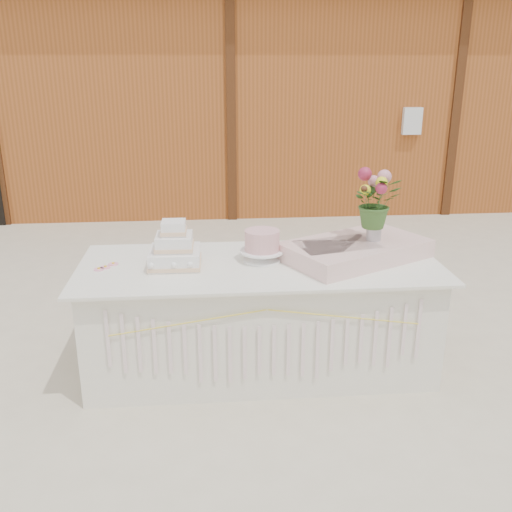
# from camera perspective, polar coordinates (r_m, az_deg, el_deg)

# --- Properties ---
(ground) EXTENTS (80.00, 80.00, 0.00)m
(ground) POSITION_cam_1_polar(r_m,az_deg,el_deg) (4.12, 0.37, -10.89)
(ground) COLOR beige
(ground) RESTS_ON ground
(barn) EXTENTS (12.60, 4.60, 3.30)m
(barn) POSITION_cam_1_polar(r_m,az_deg,el_deg) (9.57, -3.17, 16.62)
(barn) COLOR #994D20
(barn) RESTS_ON ground
(cake_table) EXTENTS (2.40, 1.00, 0.77)m
(cake_table) POSITION_cam_1_polar(r_m,az_deg,el_deg) (3.93, 0.39, -6.03)
(cake_table) COLOR white
(cake_table) RESTS_ON ground
(wedding_cake) EXTENTS (0.34, 0.34, 0.30)m
(wedding_cake) POSITION_cam_1_polar(r_m,az_deg,el_deg) (3.76, -8.13, 0.55)
(wedding_cake) COLOR white
(wedding_cake) RESTS_ON cake_table
(pink_cake_stand) EXTENTS (0.30, 0.30, 0.21)m
(pink_cake_stand) POSITION_cam_1_polar(r_m,az_deg,el_deg) (3.80, 0.61, 1.21)
(pink_cake_stand) COLOR white
(pink_cake_stand) RESTS_ON cake_table
(satin_runner) EXTENTS (1.10, 0.93, 0.12)m
(satin_runner) POSITION_cam_1_polar(r_m,az_deg,el_deg) (3.93, 9.91, 0.61)
(satin_runner) COLOR beige
(satin_runner) RESTS_ON cake_table
(flower_vase) EXTENTS (0.10, 0.10, 0.14)m
(flower_vase) POSITION_cam_1_polar(r_m,az_deg,el_deg) (3.95, 11.72, 2.55)
(flower_vase) COLOR #A3A4A8
(flower_vase) RESTS_ON satin_runner
(bouquet) EXTENTS (0.32, 0.28, 0.35)m
(bouquet) POSITION_cam_1_polar(r_m,az_deg,el_deg) (3.89, 11.95, 5.98)
(bouquet) COLOR #335A24
(bouquet) RESTS_ON flower_vase
(loose_flowers) EXTENTS (0.23, 0.34, 0.02)m
(loose_flowers) POSITION_cam_1_polar(r_m,az_deg,el_deg) (3.93, -14.51, -0.53)
(loose_flowers) COLOR pink
(loose_flowers) RESTS_ON cake_table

